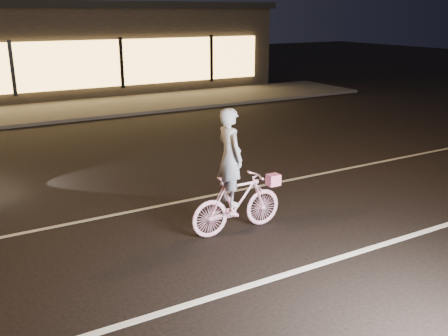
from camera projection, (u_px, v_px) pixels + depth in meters
ground at (158, 256)px, 8.01m from camera, size 90.00×90.00×0.00m
lane_stripe_near at (201, 301)px, 6.76m from camera, size 60.00×0.12×0.01m
lane_stripe_far at (118, 214)px, 9.66m from camera, size 60.00×0.10×0.01m
sidewalk at (24, 114)px, 18.75m from camera, size 30.00×4.00×0.12m
cyclist at (235, 189)px, 8.67m from camera, size 1.78×0.61×2.24m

